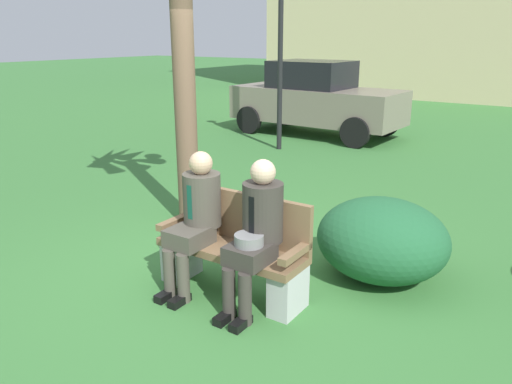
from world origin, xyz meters
TOP-DOWN VIEW (x-y plane):
  - ground_plane at (0.00, 0.00)m, footprint 80.00×80.00m
  - park_bench at (0.31, -0.19)m, footprint 1.38×0.44m
  - seated_man_left at (-0.02, -0.32)m, footprint 0.34×0.72m
  - seated_man_right at (0.63, -0.32)m, footprint 0.34×0.72m
  - shrub_mid_lawn at (1.31, 0.80)m, footprint 1.24×1.14m
  - parked_car_near at (-2.57, 6.93)m, footprint 3.97×1.85m
  - street_lamp at (-2.45, 5.14)m, footprint 0.24×0.24m

SIDE VIEW (x-z plane):
  - ground_plane at x=0.00m, z-range 0.00..0.00m
  - shrub_mid_lawn at x=1.31m, z-range 0.00..0.78m
  - park_bench at x=0.31m, z-range -0.05..0.85m
  - seated_man_left at x=-0.02m, z-range 0.08..1.34m
  - seated_man_right at x=0.63m, z-range 0.07..1.35m
  - parked_car_near at x=-2.57m, z-range 0.00..1.68m
  - street_lamp at x=-2.45m, z-range 0.41..4.28m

